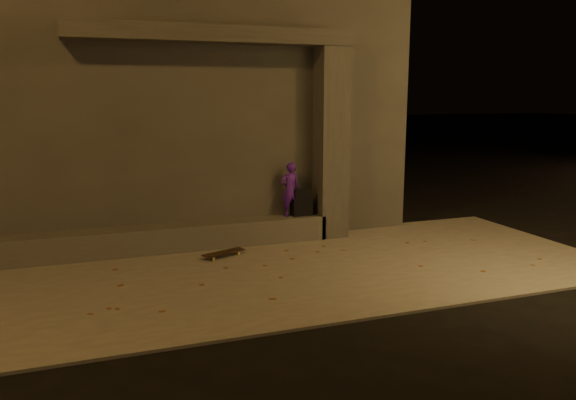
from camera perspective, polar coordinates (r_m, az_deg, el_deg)
name	(u,v)px	position (r m, az deg, el deg)	size (l,w,h in m)	color
ground	(328,320)	(7.19, 4.07, -12.03)	(120.00, 120.00, 0.00)	black
sidewalk	(276,271)	(8.93, -1.18, -7.26)	(11.00, 4.40, 0.04)	slate
building	(166,102)	(12.66, -12.29, 9.72)	(9.00, 5.10, 5.22)	#3C3A37
ledge	(164,238)	(10.19, -12.44, -3.81)	(6.00, 0.55, 0.45)	#4E4B46
column	(331,144)	(10.79, 4.37, 5.71)	(0.55, 0.55, 3.60)	#3C3A37
canopy	(215,35)	(10.14, -7.48, 16.31)	(5.00, 0.70, 0.28)	#3C3A37
skateboarder	(290,189)	(10.59, 0.23, 1.08)	(0.37, 0.25, 1.03)	#471692
backpack	(301,206)	(10.73, 1.36, -0.59)	(0.38, 0.25, 0.54)	black
skateboard	(224,253)	(9.67, -6.55, -5.35)	(0.80, 0.46, 0.09)	black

